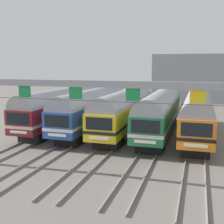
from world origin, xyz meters
name	(u,v)px	position (x,y,z in m)	size (l,w,h in m)	color
ground_plane	(126,132)	(0.00, 0.00, 0.00)	(160.00, 160.00, 0.00)	slate
track_bed	(150,109)	(0.00, 17.00, 0.07)	(16.85, 70.00, 0.15)	gray
commuter_train_maroon	(63,106)	(-7.67, 0.00, 2.69)	(2.88, 18.06, 5.05)	maroon
commuter_train_blue	(93,107)	(-3.84, 0.00, 2.69)	(2.88, 18.06, 5.05)	#284C9E
commuter_train_yellow	(126,108)	(0.00, -0.01, 2.69)	(2.88, 18.06, 4.77)	gold
commuter_train_green	(160,110)	(3.84, 0.00, 2.69)	(2.88, 18.06, 5.05)	#236B42
commuter_train_orange	(198,111)	(7.67, 0.00, 2.69)	(2.88, 18.06, 5.05)	orange
catenary_gantry	(76,99)	(0.00, -13.50, 5.22)	(20.58, 0.44, 6.97)	gray
maintenance_building	(212,78)	(10.05, 32.56, 4.78)	(23.30, 10.00, 9.56)	gray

